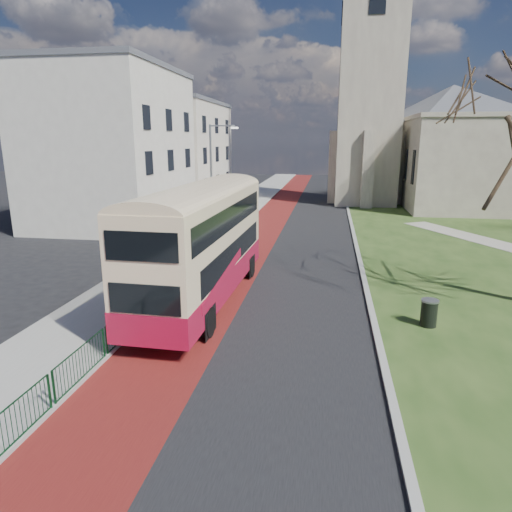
# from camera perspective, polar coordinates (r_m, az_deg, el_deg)

# --- Properties ---
(ground) EXTENTS (160.00, 160.00, 0.00)m
(ground) POSITION_cam_1_polar(r_m,az_deg,el_deg) (17.07, -5.91, -10.17)
(ground) COLOR black
(ground) RESTS_ON ground
(road_carriageway) EXTENTS (9.00, 120.00, 0.01)m
(road_carriageway) POSITION_cam_1_polar(r_m,az_deg,el_deg) (35.78, 4.72, 2.93)
(road_carriageway) COLOR black
(road_carriageway) RESTS_ON ground
(bus_lane) EXTENTS (3.40, 120.00, 0.01)m
(bus_lane) POSITION_cam_1_polar(r_m,az_deg,el_deg) (36.08, 0.43, 3.08)
(bus_lane) COLOR #591414
(bus_lane) RESTS_ON ground
(pavement_west) EXTENTS (4.00, 120.00, 0.12)m
(pavement_west) POSITION_cam_1_polar(r_m,az_deg,el_deg) (36.83, -5.43, 3.33)
(pavement_west) COLOR gray
(pavement_west) RESTS_ON ground
(kerb_west) EXTENTS (0.25, 120.00, 0.13)m
(kerb_west) POSITION_cam_1_polar(r_m,az_deg,el_deg) (36.38, -2.37, 3.25)
(kerb_west) COLOR #999993
(kerb_west) RESTS_ON ground
(kerb_east) EXTENTS (0.25, 80.00, 0.13)m
(kerb_east) POSITION_cam_1_polar(r_m,az_deg,el_deg) (37.68, 11.96, 3.34)
(kerb_east) COLOR #999993
(kerb_east) RESTS_ON ground
(pedestrian_railing) EXTENTS (0.07, 24.00, 1.12)m
(pedestrian_railing) POSITION_cam_1_polar(r_m,az_deg,el_deg) (21.29, -10.87, -3.73)
(pedestrian_railing) COLOR #0C3719
(pedestrian_railing) RESTS_ON ground
(gothic_church) EXTENTS (16.38, 18.00, 40.00)m
(gothic_church) POSITION_cam_1_polar(r_m,az_deg,el_deg) (53.98, 19.26, 20.07)
(gothic_church) COLOR gray
(gothic_church) RESTS_ON ground
(street_block_near) EXTENTS (10.30, 14.30, 13.00)m
(street_block_near) POSITION_cam_1_polar(r_m,az_deg,el_deg) (41.20, -17.46, 12.95)
(street_block_near) COLOR beige
(street_block_near) RESTS_ON ground
(street_block_far) EXTENTS (10.30, 16.30, 11.50)m
(street_block_far) POSITION_cam_1_polar(r_m,az_deg,el_deg) (56.02, -10.01, 12.82)
(street_block_far) COLOR beige
(street_block_far) RESTS_ON ground
(streetlamp) EXTENTS (2.13, 0.18, 8.00)m
(streetlamp) POSITION_cam_1_polar(r_m,az_deg,el_deg) (34.14, -5.38, 10.15)
(streetlamp) COLOR gray
(streetlamp) RESTS_ON pavement_west
(bus) EXTENTS (3.16, 12.14, 5.04)m
(bus) POSITION_cam_1_polar(r_m,az_deg,el_deg) (19.98, -6.75, 2.16)
(bus) COLOR #A30F2D
(bus) RESTS_ON ground
(litter_bin) EXTENTS (0.75, 0.75, 1.07)m
(litter_bin) POSITION_cam_1_polar(r_m,az_deg,el_deg) (18.95, 20.81, -6.64)
(litter_bin) COLOR black
(litter_bin) RESTS_ON grass_green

